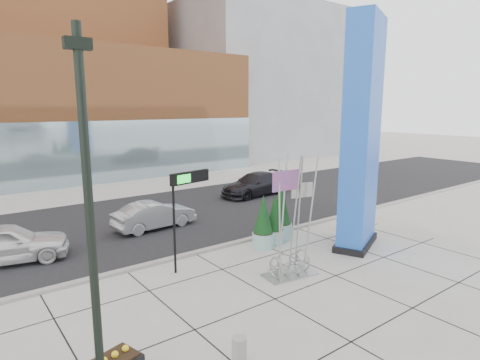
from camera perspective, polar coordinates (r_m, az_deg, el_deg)
ground at (r=13.68m, az=-1.18°, el=-16.20°), size 160.00×160.00×0.00m
street_asphalt at (r=22.03m, az=-16.70°, el=-6.13°), size 80.00×12.00×0.02m
curb_edge at (r=16.78m, az=-9.36°, el=-10.91°), size 80.00×0.30×0.12m
tower_podium at (r=37.81m, az=-24.89°, el=8.55°), size 34.00×10.00×11.00m
tower_glass_front at (r=33.33m, az=-22.70°, el=3.40°), size 34.00×0.60×5.00m
building_grey_parking at (r=53.51m, az=1.34°, el=13.54°), size 20.00×18.00×18.00m
blue_pylon at (r=17.95m, az=16.87°, el=5.60°), size 3.23×2.40×9.84m
lamp_post at (r=8.44m, az=-20.16°, el=-11.23°), size 0.48×0.42×7.60m
public_art_sculpture at (r=14.89m, az=7.22°, el=-9.10°), size 2.07×1.22×4.47m
concrete_bollard at (r=10.45m, az=-0.11°, el=-23.13°), size 0.36×0.36×0.71m
overhead_street_sign at (r=14.91m, az=-7.33°, el=-0.93°), size 1.76×0.47×3.74m
round_planter_east at (r=18.23m, az=4.92°, el=-5.80°), size 0.88×0.88×2.20m
round_planter_mid at (r=18.74m, az=5.77°, el=-4.62°), size 1.08×1.08×2.69m
round_planter_west at (r=17.59m, az=3.31°, el=-6.10°), size 0.95×0.95×2.38m
car_white_west at (r=18.47m, az=-30.46°, el=-7.85°), size 4.96×2.90×1.58m
car_silver_mid at (r=20.83m, az=-12.06°, el=-4.93°), size 4.28×1.77×1.38m
car_dark_east at (r=27.90m, az=2.15°, el=-0.63°), size 5.47×2.61×1.54m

